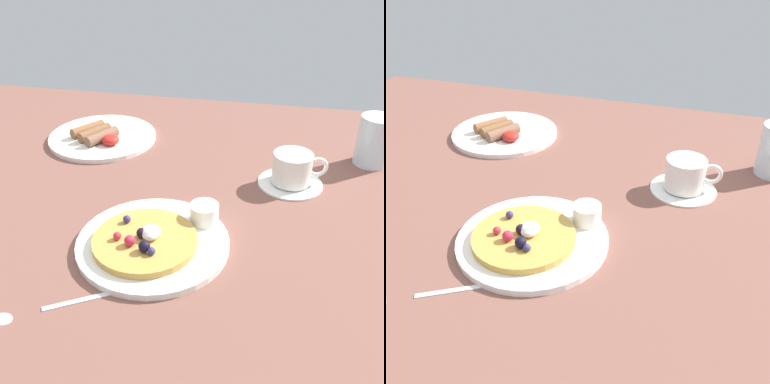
# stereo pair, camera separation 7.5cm
# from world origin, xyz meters

# --- Properties ---
(ground_plane) EXTENTS (1.53, 1.13, 0.03)m
(ground_plane) POSITION_xyz_m (0.00, 0.00, -0.01)
(ground_plane) COLOR brown
(pancake_plate) EXTENTS (0.24, 0.24, 0.01)m
(pancake_plate) POSITION_xyz_m (-0.00, -0.10, 0.01)
(pancake_plate) COLOR white
(pancake_plate) RESTS_ON ground_plane
(pancake_with_berries) EXTENTS (0.17, 0.17, 0.03)m
(pancake_with_berries) POSITION_xyz_m (-0.01, -0.12, 0.02)
(pancake_with_berries) COLOR gold
(pancake_with_berries) RESTS_ON pancake_plate
(syrup_ramekin) EXTENTS (0.05, 0.05, 0.03)m
(syrup_ramekin) POSITION_xyz_m (0.07, -0.04, 0.03)
(syrup_ramekin) COLOR white
(syrup_ramekin) RESTS_ON pancake_plate
(breakfast_plate) EXTENTS (0.25, 0.25, 0.01)m
(breakfast_plate) POSITION_xyz_m (-0.22, 0.26, 0.01)
(breakfast_plate) COLOR white
(breakfast_plate) RESTS_ON ground_plane
(fried_breakfast) EXTENTS (0.14, 0.11, 0.03)m
(fried_breakfast) POSITION_xyz_m (-0.23, 0.24, 0.02)
(fried_breakfast) COLOR brown
(fried_breakfast) RESTS_ON breakfast_plate
(coffee_saucer) EXTENTS (0.13, 0.13, 0.01)m
(coffee_saucer) POSITION_xyz_m (0.21, 0.14, 0.00)
(coffee_saucer) COLOR white
(coffee_saucer) RESTS_ON ground_plane
(coffee_cup) EXTENTS (0.11, 0.08, 0.06)m
(coffee_cup) POSITION_xyz_m (0.21, 0.14, 0.04)
(coffee_cup) COLOR white
(coffee_cup) RESTS_ON coffee_saucer
(teaspoon) EXTENTS (0.15, 0.09, 0.01)m
(teaspoon) POSITION_xyz_m (-0.12, -0.27, 0.00)
(teaspoon) COLOR silver
(teaspoon) RESTS_ON ground_plane
(water_glass) EXTENTS (0.07, 0.07, 0.11)m
(water_glass) POSITION_xyz_m (0.37, 0.26, 0.05)
(water_glass) COLOR silver
(water_glass) RESTS_ON ground_plane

